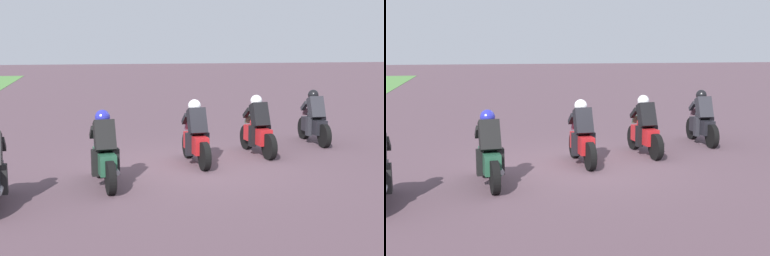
# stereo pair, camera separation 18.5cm
# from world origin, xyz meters

# --- Properties ---
(ground_plane) EXTENTS (120.00, 120.00, 0.00)m
(ground_plane) POSITION_xyz_m (0.00, 0.00, 0.00)
(ground_plane) COLOR #553E48
(rider_lane_a) EXTENTS (2.04, 0.54, 1.51)m
(rider_lane_a) POSITION_xyz_m (2.12, -3.94, 0.62)
(rider_lane_a) COLOR black
(rider_lane_a) RESTS_ON ground_plane
(rider_lane_b) EXTENTS (2.04, 0.56, 1.51)m
(rider_lane_b) POSITION_xyz_m (0.96, -1.88, 0.62)
(rider_lane_b) COLOR black
(rider_lane_b) RESTS_ON ground_plane
(rider_lane_c) EXTENTS (2.04, 0.55, 1.51)m
(rider_lane_c) POSITION_xyz_m (0.20, -0.11, 0.62)
(rider_lane_c) COLOR black
(rider_lane_c) RESTS_ON ground_plane
(rider_lane_d) EXTENTS (2.04, 0.57, 1.51)m
(rider_lane_d) POSITION_xyz_m (-1.33, 2.08, 0.62)
(rider_lane_d) COLOR black
(rider_lane_d) RESTS_ON ground_plane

